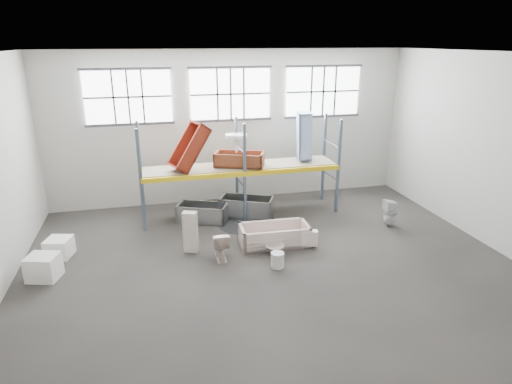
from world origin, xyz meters
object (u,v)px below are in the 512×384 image
object	(u,v)px
bathtub_beige	(274,235)
toilet_beige	(220,245)
steel_tub_right	(247,207)
toilet_white	(390,213)
steel_tub_left	(202,213)
blue_tub_upright	(304,136)
cistern_tall	(190,232)
rust_tub_flat	(239,159)
bucket	(277,260)
carton_near	(43,267)

from	to	relation	value
bathtub_beige	toilet_beige	world-z (taller)	toilet_beige
steel_tub_right	toilet_beige	bearing A→B (deg)	-115.96
toilet_white	steel_tub_left	size ratio (longest dim) A/B	0.56
bathtub_beige	toilet_beige	distance (m)	1.61
steel_tub_right	blue_tub_upright	size ratio (longest dim) A/B	1.11
cistern_tall	rust_tub_flat	size ratio (longest dim) A/B	0.74
steel_tub_left	blue_tub_upright	size ratio (longest dim) A/B	1.01
cistern_tall	bucket	world-z (taller)	cistern_tall
toilet_white	carton_near	world-z (taller)	toilet_white
toilet_beige	cistern_tall	bearing A→B (deg)	-38.15
steel_tub_left	blue_tub_upright	world-z (taller)	blue_tub_upright
steel_tub_left	steel_tub_right	world-z (taller)	steel_tub_right
blue_tub_upright	carton_near	size ratio (longest dim) A/B	2.17
cistern_tall	blue_tub_upright	xyz separation A→B (m)	(3.91, 2.38, 1.85)
carton_near	blue_tub_upright	bearing A→B (deg)	21.90
toilet_white	steel_tub_right	size ratio (longest dim) A/B	0.51
steel_tub_left	toilet_beige	bearing A→B (deg)	-86.97
cistern_tall	carton_near	world-z (taller)	cistern_tall
cistern_tall	blue_tub_upright	size ratio (longest dim) A/B	0.74
bathtub_beige	cistern_tall	world-z (taller)	cistern_tall
steel_tub_right	rust_tub_flat	world-z (taller)	rust_tub_flat
bathtub_beige	toilet_white	distance (m)	3.71
cistern_tall	carton_near	distance (m)	3.52
bathtub_beige	steel_tub_right	bearing A→B (deg)	99.34
bathtub_beige	cistern_tall	size ratio (longest dim) A/B	1.69
bathtub_beige	toilet_white	size ratio (longest dim) A/B	2.23
toilet_white	bucket	world-z (taller)	toilet_white
toilet_white	bathtub_beige	bearing A→B (deg)	-87.70
bucket	toilet_beige	bearing A→B (deg)	147.83
toilet_beige	steel_tub_right	xyz separation A→B (m)	(1.28, 2.63, -0.07)
cistern_tall	steel_tub_left	size ratio (longest dim) A/B	0.74
blue_tub_upright	bucket	bearing A→B (deg)	-117.59
cistern_tall	bucket	distance (m)	2.42
toilet_beige	steel_tub_left	world-z (taller)	toilet_beige
bathtub_beige	bucket	xyz separation A→B (m)	(-0.28, -1.24, -0.08)
bucket	carton_near	distance (m)	5.47
toilet_beige	bucket	xyz separation A→B (m)	(1.27, -0.80, -0.18)
toilet_white	steel_tub_left	xyz separation A→B (m)	(-5.37, 1.70, -0.14)
cistern_tall	steel_tub_right	xyz separation A→B (m)	(1.96, 2.06, -0.25)
steel_tub_right	bathtub_beige	bearing A→B (deg)	-83.03
toilet_beige	rust_tub_flat	size ratio (longest dim) A/B	0.50
bathtub_beige	blue_tub_upright	distance (m)	3.69
blue_tub_upright	carton_near	bearing A→B (deg)	-158.10
bucket	rust_tub_flat	bearing A→B (deg)	92.99
carton_near	steel_tub_right	bearing A→B (deg)	25.99
steel_tub_right	bucket	xyz separation A→B (m)	(-0.01, -3.43, -0.11)
toilet_beige	cistern_tall	world-z (taller)	cistern_tall
toilet_white	toilet_beige	bearing A→B (deg)	-84.58
steel_tub_right	carton_near	xyz separation A→B (m)	(-5.43, -2.65, -0.01)
toilet_beige	blue_tub_upright	bearing A→B (deg)	-135.60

